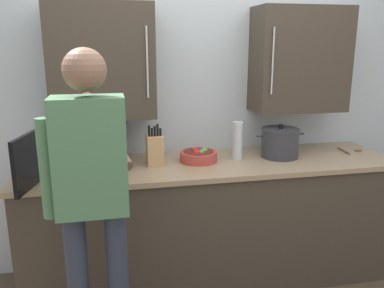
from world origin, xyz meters
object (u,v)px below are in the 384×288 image
(fruit_bowl, at_px, (199,155))
(wooden_spoon, at_px, (352,150))
(stock_pot, at_px, (280,143))
(person_figure, at_px, (92,191))
(thermos_flask, at_px, (237,141))
(microwave_oven, at_px, (82,144))
(knife_block, at_px, (155,149))

(fruit_bowl, distance_m, wooden_spoon, 1.23)
(stock_pot, height_order, wooden_spoon, stock_pot)
(stock_pot, distance_m, wooden_spoon, 0.63)
(stock_pot, xyz_separation_m, fruit_bowl, (-0.61, 0.02, -0.07))
(wooden_spoon, distance_m, person_figure, 2.10)
(wooden_spoon, bearing_deg, thermos_flask, -178.02)
(microwave_oven, relative_size, knife_block, 2.60)
(thermos_flask, bearing_deg, stock_pot, -0.27)
(stock_pot, xyz_separation_m, person_figure, (-1.32, -0.75, 0.01))
(wooden_spoon, height_order, knife_block, knife_block)
(knife_block, height_order, person_figure, person_figure)
(stock_pot, distance_m, fruit_bowl, 0.61)
(thermos_flask, xyz_separation_m, person_figure, (-0.99, -0.75, -0.02))
(thermos_flask, bearing_deg, fruit_bowl, 177.02)
(knife_block, distance_m, person_figure, 0.86)
(microwave_oven, xyz_separation_m, person_figure, (0.09, -0.77, -0.05))
(microwave_oven, height_order, wooden_spoon, microwave_oven)
(stock_pot, height_order, fruit_bowl, stock_pot)
(fruit_bowl, relative_size, knife_block, 0.92)
(microwave_oven, height_order, thermos_flask, microwave_oven)
(thermos_flask, xyz_separation_m, wooden_spoon, (0.95, 0.03, -0.13))
(wooden_spoon, distance_m, knife_block, 1.55)
(person_figure, bearing_deg, thermos_flask, 37.27)
(wooden_spoon, relative_size, person_figure, 0.11)
(microwave_oven, bearing_deg, fruit_bowl, -0.17)
(fruit_bowl, bearing_deg, microwave_oven, 179.83)
(microwave_oven, distance_m, fruit_bowl, 0.81)
(thermos_flask, bearing_deg, person_figure, -142.73)
(fruit_bowl, relative_size, person_figure, 0.16)
(microwave_oven, relative_size, fruit_bowl, 2.82)
(stock_pot, bearing_deg, person_figure, -150.27)
(microwave_oven, distance_m, knife_block, 0.49)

